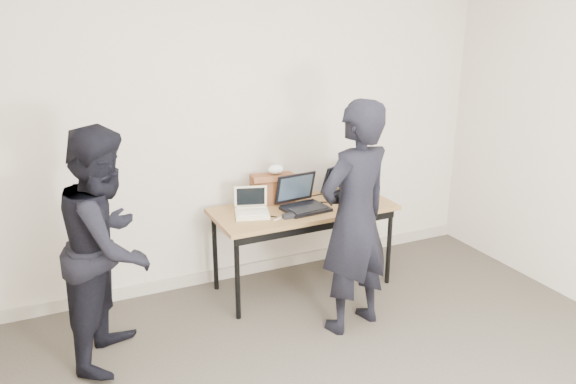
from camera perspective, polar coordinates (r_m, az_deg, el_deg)
room at (r=2.78m, az=12.08°, el=-1.80°), size 4.60×4.60×2.80m
desk at (r=4.64m, az=1.63°, el=-2.27°), size 1.51×0.67×0.72m
laptop_beige at (r=4.45m, az=-3.70°, el=-1.78°), size 0.32×0.32×0.21m
laptop_center at (r=4.58m, az=1.42°, el=-0.93°), size 0.39×0.37×0.27m
laptop_right at (r=4.94m, az=5.97°, el=0.40°), size 0.45×0.45×0.26m
leather_satchel at (r=4.70m, az=-1.55°, el=0.42°), size 0.38×0.23×0.25m
tissue at (r=4.67m, az=-1.25°, el=2.31°), size 0.14×0.12×0.08m
equipment_box at (r=5.04m, az=7.10°, el=0.88°), size 0.27×0.23×0.14m
power_brick at (r=4.38m, az=0.03°, el=-2.46°), size 0.09×0.06×0.03m
cables at (r=4.59m, az=1.20°, el=-1.63°), size 1.01×0.43×0.01m
person_typist at (r=4.02m, az=6.79°, el=-2.72°), size 0.70×0.55×1.71m
person_observer at (r=3.86m, az=-17.79°, el=-5.23°), size 0.89×0.97×1.60m
baseboard at (r=5.11m, az=-4.02°, el=-7.77°), size 4.50×0.03×0.10m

